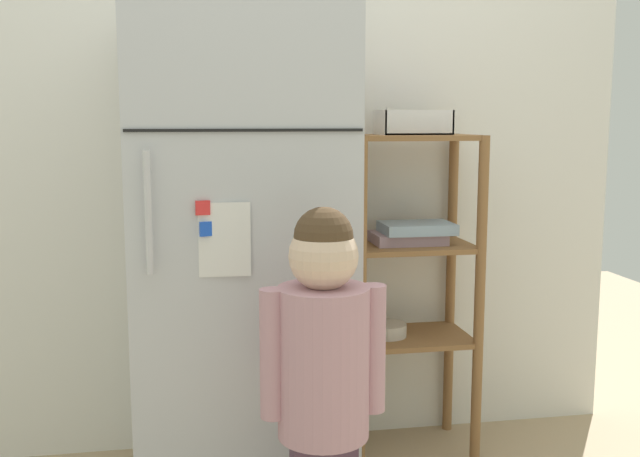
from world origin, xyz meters
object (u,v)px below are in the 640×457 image
child_standing (323,361)px  fruit_bin (414,125)px  pantry_shelf_unit (409,264)px  refrigerator (240,252)px

child_standing → fruit_bin: 1.05m
child_standing → fruit_bin: fruit_bin is taller
child_standing → pantry_shelf_unit: size_ratio=0.86×
child_standing → fruit_bin: size_ratio=4.09×
refrigerator → pantry_shelf_unit: bearing=15.0°
pantry_shelf_unit → fruit_bin: fruit_bin is taller
child_standing → fruit_bin: (0.46, 0.74, 0.58)m
child_standing → refrigerator: bearing=106.7°
refrigerator → child_standing: refrigerator is taller
pantry_shelf_unit → fruit_bin: (0.02, 0.02, 0.49)m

